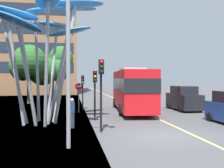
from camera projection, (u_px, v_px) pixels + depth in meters
The scene contains 13 objects.
ground at pixel (149, 137), 13.21m from camera, with size 120.00×240.00×0.10m.
red_bus at pixel (132, 88), 23.00m from camera, with size 3.53×10.44×3.85m.
leaf_sculpture at pixel (38, 23), 16.57m from camera, with size 8.69×8.07×8.40m.
traffic_light_kerb_near at pixel (101, 80), 14.02m from camera, with size 0.28×0.42×3.98m.
traffic_light_kerb_far at pixel (95, 85), 18.00m from camera, with size 0.28×0.42×3.48m.
traffic_light_island_mid at pixel (83, 85), 23.87m from camera, with size 0.28×0.42×3.23m.
car_parked_far at pixel (184, 99), 23.87m from camera, with size 2.06×4.27×2.25m.
street_lamp at pixel (78, 31), 10.92m from camera, with size 1.80×0.44×7.83m.
tree_pavement_near at pixel (52, 67), 32.68m from camera, with size 5.62×4.75×7.15m.
tree_pavement_far at pixel (28, 64), 30.29m from camera, with size 5.07×5.45×6.77m.
pedestrian at pixel (72, 113), 15.40m from camera, with size 0.34×0.34×1.78m.
no_entry_sign at pixel (79, 93), 22.28m from camera, with size 0.60×0.12×2.55m.
backdrop_building at pixel (27, 26), 51.35m from camera, with size 19.11×15.65×26.66m.
Camera 1 is at (-4.72, -12.67, 2.98)m, focal length 41.41 mm.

